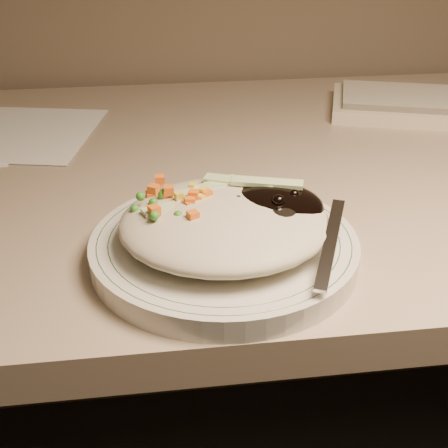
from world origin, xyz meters
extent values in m
cube|color=gray|center=(0.00, 1.38, 0.72)|extent=(1.40, 0.70, 0.04)
cylinder|color=silver|center=(-0.07, 1.15, 0.75)|extent=(0.25, 0.25, 0.02)
torus|color=#144723|center=(-0.07, 1.15, 0.76)|extent=(0.24, 0.24, 0.00)
torus|color=#144723|center=(-0.07, 1.15, 0.76)|extent=(0.21, 0.21, 0.00)
ellipsoid|color=#B4A992|center=(-0.07, 1.15, 0.78)|extent=(0.19, 0.18, 0.04)
ellipsoid|color=black|center=(-0.03, 1.16, 0.79)|extent=(0.10, 0.09, 0.03)
ellipsoid|color=orange|center=(-0.12, 1.17, 0.78)|extent=(0.08, 0.08, 0.02)
sphere|color=black|center=(-0.06, 1.16, 0.79)|extent=(0.01, 0.01, 0.01)
sphere|color=black|center=(-0.03, 1.17, 0.79)|extent=(0.01, 0.01, 0.01)
sphere|color=black|center=(0.00, 1.16, 0.80)|extent=(0.01, 0.01, 0.01)
sphere|color=black|center=(-0.01, 1.18, 0.79)|extent=(0.01, 0.01, 0.01)
sphere|color=black|center=(-0.02, 1.15, 0.80)|extent=(0.01, 0.01, 0.01)
sphere|color=black|center=(-0.03, 1.16, 0.79)|extent=(0.01, 0.01, 0.01)
sphere|color=black|center=(-0.02, 1.18, 0.79)|extent=(0.01, 0.01, 0.01)
cube|color=orange|center=(-0.12, 1.18, 0.80)|extent=(0.01, 0.01, 0.01)
cube|color=orange|center=(-0.10, 1.16, 0.79)|extent=(0.01, 0.01, 0.01)
cube|color=orange|center=(-0.13, 1.19, 0.80)|extent=(0.01, 0.01, 0.01)
cube|color=orange|center=(-0.10, 1.17, 0.80)|extent=(0.01, 0.01, 0.01)
cube|color=orange|center=(-0.10, 1.16, 0.80)|extent=(0.01, 0.01, 0.01)
cube|color=orange|center=(-0.13, 1.20, 0.79)|extent=(0.01, 0.01, 0.01)
cube|color=orange|center=(-0.12, 1.18, 0.80)|extent=(0.01, 0.01, 0.01)
cube|color=orange|center=(-0.10, 1.16, 0.80)|extent=(0.01, 0.01, 0.01)
cube|color=orange|center=(-0.08, 1.17, 0.80)|extent=(0.01, 0.01, 0.01)
cube|color=orange|center=(-0.13, 1.20, 0.80)|extent=(0.01, 0.01, 0.01)
cube|color=orange|center=(-0.13, 1.14, 0.80)|extent=(0.01, 0.01, 0.01)
cube|color=orange|center=(-0.10, 1.13, 0.80)|extent=(0.01, 0.01, 0.01)
cube|color=orange|center=(-0.14, 1.16, 0.79)|extent=(0.01, 0.01, 0.01)
cube|color=orange|center=(-0.13, 1.19, 0.79)|extent=(0.01, 0.01, 0.01)
sphere|color=#388C28|center=(-0.10, 1.17, 0.80)|extent=(0.01, 0.01, 0.01)
sphere|color=#388C28|center=(-0.13, 1.13, 0.80)|extent=(0.01, 0.01, 0.01)
sphere|color=#388C28|center=(-0.13, 1.17, 0.80)|extent=(0.01, 0.01, 0.01)
sphere|color=#388C28|center=(-0.14, 1.17, 0.80)|extent=(0.01, 0.01, 0.01)
sphere|color=#388C28|center=(-0.10, 1.17, 0.79)|extent=(0.01, 0.01, 0.01)
sphere|color=#388C28|center=(-0.10, 1.14, 0.79)|extent=(0.01, 0.01, 0.01)
sphere|color=#388C28|center=(-0.12, 1.17, 0.79)|extent=(0.01, 0.01, 0.01)
sphere|color=#388C28|center=(-0.12, 1.15, 0.79)|extent=(0.01, 0.01, 0.01)
sphere|color=#388C28|center=(-0.15, 1.17, 0.79)|extent=(0.01, 0.01, 0.01)
sphere|color=#388C28|center=(-0.12, 1.18, 0.80)|extent=(0.01, 0.01, 0.01)
sphere|color=#388C28|center=(-0.12, 1.18, 0.80)|extent=(0.01, 0.01, 0.01)
sphere|color=#388C28|center=(-0.13, 1.15, 0.79)|extent=(0.01, 0.01, 0.01)
sphere|color=#388C28|center=(-0.11, 1.14, 0.80)|extent=(0.01, 0.01, 0.01)
sphere|color=#388C28|center=(-0.08, 1.19, 0.79)|extent=(0.01, 0.01, 0.01)
cube|color=yellow|center=(-0.11, 1.17, 0.79)|extent=(0.01, 0.01, 0.01)
cube|color=yellow|center=(-0.09, 1.17, 0.80)|extent=(0.01, 0.01, 0.01)
cube|color=yellow|center=(-0.12, 1.18, 0.79)|extent=(0.01, 0.01, 0.01)
cube|color=yellow|center=(-0.11, 1.17, 0.80)|extent=(0.01, 0.01, 0.01)
cube|color=yellow|center=(-0.12, 1.16, 0.79)|extent=(0.01, 0.01, 0.01)
cube|color=yellow|center=(-0.09, 1.17, 0.80)|extent=(0.01, 0.01, 0.01)
cube|color=yellow|center=(-0.10, 1.19, 0.80)|extent=(0.01, 0.01, 0.01)
cube|color=yellow|center=(-0.11, 1.16, 0.79)|extent=(0.01, 0.01, 0.01)
cube|color=#B2D18C|center=(-0.08, 1.19, 0.80)|extent=(0.07, 0.05, 0.00)
cube|color=#B2D18C|center=(-0.05, 1.19, 0.80)|extent=(0.07, 0.04, 0.00)
cube|color=#B2D18C|center=(-0.11, 1.16, 0.80)|extent=(0.07, 0.04, 0.00)
cube|color=#B2D18C|center=(-0.03, 1.18, 0.80)|extent=(0.07, 0.03, 0.00)
cube|color=#B2D18C|center=(-0.07, 1.14, 0.79)|extent=(0.07, 0.02, 0.00)
cube|color=#B2D18C|center=(-0.05, 1.14, 0.79)|extent=(0.07, 0.03, 0.00)
ellipsoid|color=silver|center=(-0.02, 1.14, 0.79)|extent=(0.05, 0.06, 0.01)
cube|color=silver|center=(0.01, 1.10, 0.78)|extent=(0.05, 0.11, 0.03)
camera|label=1|loc=(-0.14, 0.66, 1.05)|focal=50.00mm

